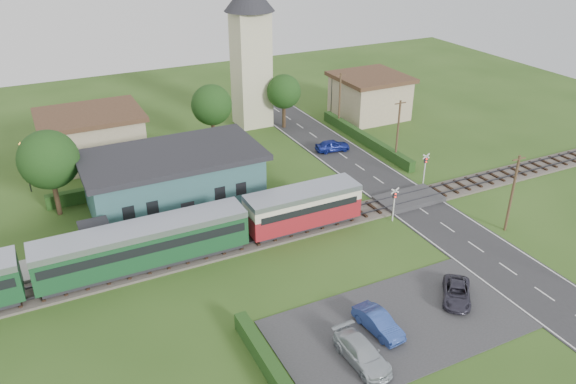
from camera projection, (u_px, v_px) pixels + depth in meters
name	position (u px, v px, depth m)	size (l,w,h in m)	color
ground	(328.00, 235.00, 47.71)	(120.00, 120.00, 0.00)	#2D4C19
railway_track	(316.00, 224.00, 49.26)	(76.00, 3.20, 0.49)	#4C443D
road	(422.00, 210.00, 51.64)	(6.00, 70.00, 0.05)	#28282B
car_park	(397.00, 324.00, 37.53)	(17.00, 9.00, 0.08)	#333335
crossing_deck	(409.00, 199.00, 53.14)	(6.20, 3.40, 0.45)	#333335
platform	(196.00, 232.00, 47.83)	(30.00, 3.00, 0.45)	gray
equipment_hut	(96.00, 238.00, 43.98)	(2.30, 2.30, 2.55)	beige
station_building	(174.00, 179.00, 51.32)	(16.00, 9.00, 5.30)	#36676A
train	(100.00, 255.00, 41.17)	(43.20, 2.90, 3.40)	#232328
church_tower	(250.00, 43.00, 67.36)	(6.00, 6.00, 17.60)	beige
house_west	(92.00, 136.00, 60.49)	(10.80, 8.80, 5.50)	tan
house_east	(370.00, 95.00, 73.46)	(8.80, 8.80, 5.50)	tan
hedge_carpark	(268.00, 364.00, 33.53)	(0.80, 9.00, 1.20)	#193814
hedge_roadside	(365.00, 139.00, 65.79)	(0.80, 18.00, 1.20)	#193814
hedge_station	(163.00, 180.00, 55.85)	(22.00, 0.80, 1.30)	#193814
tree_a	(49.00, 160.00, 48.56)	(5.20, 5.20, 8.00)	#332316
tree_b	(212.00, 105.00, 62.99)	(4.60, 4.60, 7.34)	#332316
tree_c	(284.00, 92.00, 68.69)	(4.20, 4.20, 6.78)	#332316
utility_pole_b	(512.00, 193.00, 46.86)	(1.40, 0.22, 7.00)	#473321
utility_pole_c	(398.00, 131.00, 59.62)	(1.40, 0.22, 7.00)	#473321
utility_pole_d	(340.00, 100.00, 69.20)	(1.40, 0.22, 7.00)	#473321
crossing_signal_near	(394.00, 200.00, 48.93)	(0.84, 0.28, 3.28)	silver
crossing_signal_far	(425.00, 164.00, 55.59)	(0.84, 0.28, 3.28)	silver
streetlamp_west	(25.00, 163.00, 53.63)	(0.30, 0.30, 5.15)	#3F3F47
streetlamp_east	(332.00, 92.00, 74.17)	(0.30, 0.30, 5.15)	#3F3F47
car_on_road	(333.00, 146.00, 63.64)	(1.57, 3.91, 1.33)	navy
car_park_blue	(378.00, 322.00, 36.66)	(1.39, 4.00, 1.32)	navy
car_park_silver	(362.00, 353.00, 34.14)	(1.88, 4.62, 1.34)	#B4BCC4
car_park_dark	(457.00, 293.00, 39.61)	(1.85, 4.02, 1.12)	#302E3C
pedestrian_near	(281.00, 205.00, 49.76)	(0.63, 0.42, 1.73)	gray
pedestrian_far	(124.00, 239.00, 44.79)	(0.79, 0.61, 1.62)	gray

